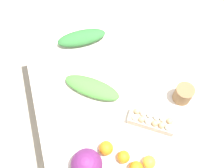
% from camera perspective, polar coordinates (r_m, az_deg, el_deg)
% --- Properties ---
extents(ground_plane, '(8.00, 8.00, 0.00)m').
position_cam_1_polar(ground_plane, '(2.32, 0.00, -8.97)').
color(ground_plane, '#B2A899').
extents(dining_table, '(1.47, 1.02, 0.74)m').
position_cam_1_polar(dining_table, '(1.71, 0.00, -1.65)').
color(dining_table, silver).
rests_on(dining_table, ground_plane).
extents(cabbage_purple, '(0.17, 0.17, 0.17)m').
position_cam_1_polar(cabbage_purple, '(1.39, -5.82, -17.85)').
color(cabbage_purple, '#6B2366').
rests_on(cabbage_purple, dining_table).
extents(egg_carton, '(0.23, 0.28, 0.09)m').
position_cam_1_polar(egg_carton, '(1.51, 9.06, -8.31)').
color(egg_carton, beige).
rests_on(egg_carton, dining_table).
extents(paper_bag, '(0.11, 0.11, 0.12)m').
position_cam_1_polar(paper_bag, '(1.60, 15.99, -2.20)').
color(paper_bag, olive).
rests_on(paper_bag, dining_table).
extents(greens_bunch_beet_tops, '(0.14, 0.35, 0.08)m').
position_cam_1_polar(greens_bunch_beet_tops, '(1.82, -6.96, 10.47)').
color(greens_bunch_beet_tops, '#337538').
rests_on(greens_bunch_beet_tops, dining_table).
extents(greens_bunch_dandelion, '(0.34, 0.37, 0.06)m').
position_cam_1_polar(greens_bunch_dandelion, '(1.60, -4.64, -0.82)').
color(greens_bunch_dandelion, '#4C933D').
rests_on(greens_bunch_dandelion, dining_table).
extents(orange_1, '(0.07, 0.07, 0.07)m').
position_cam_1_polar(orange_1, '(1.44, 2.65, -16.31)').
color(orange_1, orange).
rests_on(orange_1, dining_table).
extents(orange_2, '(0.08, 0.08, 0.08)m').
position_cam_1_polar(orange_2, '(1.43, 5.54, -18.61)').
color(orange_2, orange).
rests_on(orange_2, dining_table).
extents(orange_3, '(0.08, 0.08, 0.08)m').
position_cam_1_polar(orange_3, '(1.45, -1.37, -14.45)').
color(orange_3, orange).
rests_on(orange_3, dining_table).
extents(orange_5, '(0.07, 0.07, 0.07)m').
position_cam_1_polar(orange_5, '(1.45, 8.50, -17.23)').
color(orange_5, '#F9A833').
rests_on(orange_5, dining_table).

